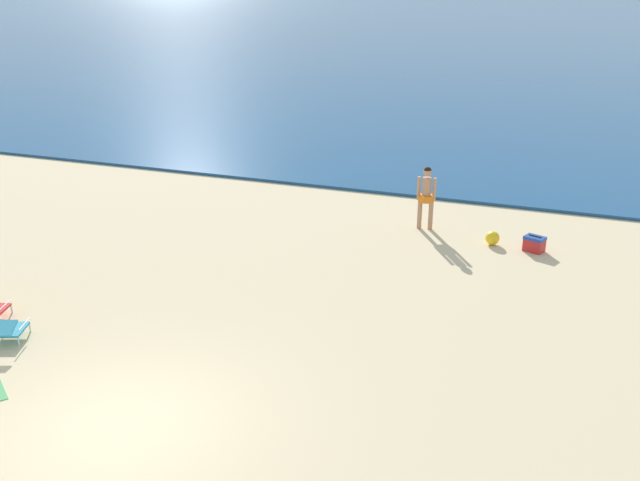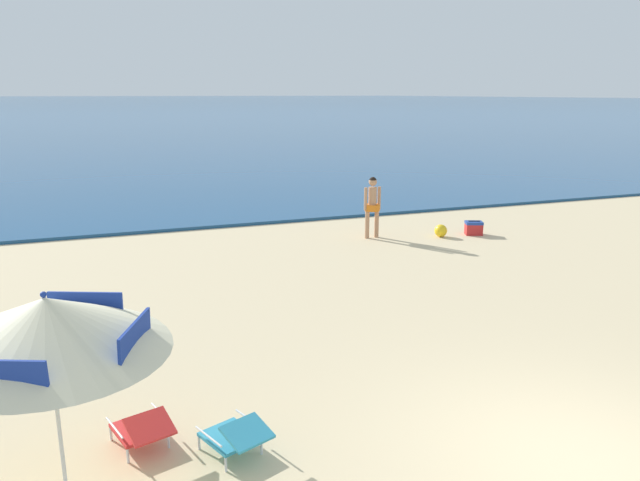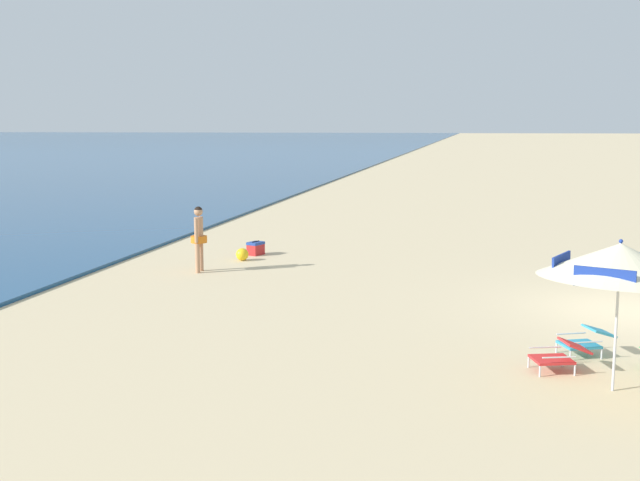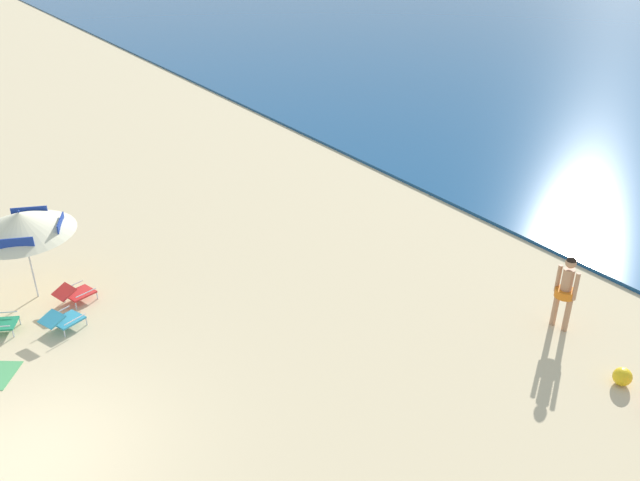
% 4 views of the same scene
% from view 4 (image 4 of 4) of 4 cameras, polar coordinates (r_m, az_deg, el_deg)
% --- Properties ---
extents(ground_plane, '(800.00, 800.00, 0.00)m').
position_cam_4_polar(ground_plane, '(12.33, -24.88, -17.64)').
color(ground_plane, '#D1BA8E').
extents(beach_umbrella_striped_main, '(3.33, 3.33, 2.28)m').
position_cam_4_polar(beach_umbrella_striped_main, '(15.98, -25.21, 1.42)').
color(beach_umbrella_striped_main, silver).
rests_on(beach_umbrella_striped_main, ground).
extents(lounge_chair_beside_umbrella, '(0.81, 0.99, 0.50)m').
position_cam_4_polar(lounge_chair_beside_umbrella, '(15.17, -22.09, -6.58)').
color(lounge_chair_beside_umbrella, teal).
rests_on(lounge_chair_beside_umbrella, ground).
extents(lounge_chair_facing_sea, '(0.77, 0.99, 0.51)m').
position_cam_4_polar(lounge_chair_facing_sea, '(16.08, -21.13, -4.39)').
color(lounge_chair_facing_sea, red).
rests_on(lounge_chair_facing_sea, ground).
extents(person_standing_near_shore, '(0.53, 0.43, 1.77)m').
position_cam_4_polar(person_standing_near_shore, '(14.76, 21.17, -3.96)').
color(person_standing_near_shore, tan).
rests_on(person_standing_near_shore, ground).
extents(beach_ball, '(0.37, 0.37, 0.37)m').
position_cam_4_polar(beach_ball, '(13.97, 25.46, -10.95)').
color(beach_ball, yellow).
rests_on(beach_ball, ground).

